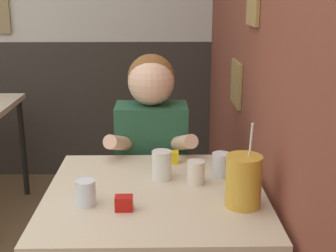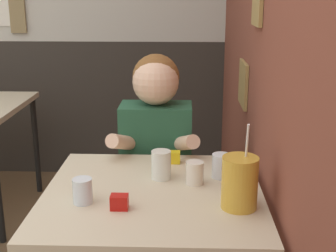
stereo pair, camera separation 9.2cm
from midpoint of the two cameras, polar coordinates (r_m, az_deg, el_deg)
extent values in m
cube|color=brown|center=(2.45, 11.46, 12.72)|extent=(0.06, 4.52, 2.70)
cube|color=olive|center=(2.45, 10.22, 5.06)|extent=(0.02, 0.26, 0.23)
cube|color=#332D28|center=(3.95, -12.91, 2.11)|extent=(5.75, 0.06, 1.10)
cube|color=beige|center=(1.75, -0.31, -8.46)|extent=(0.81, 0.79, 0.04)
cylinder|color=black|center=(2.28, -9.32, -13.32)|extent=(0.04, 0.04, 0.74)
cylinder|color=black|center=(2.26, 9.57, -13.62)|extent=(0.04, 0.04, 0.74)
cylinder|color=black|center=(3.62, -15.08, -2.33)|extent=(0.04, 0.04, 0.74)
cube|color=#235138|center=(2.49, -0.28, -14.19)|extent=(0.31, 0.20, 0.46)
cube|color=#235138|center=(2.28, -0.29, -3.65)|extent=(0.34, 0.20, 0.51)
sphere|color=brown|center=(2.21, -0.28, 5.94)|extent=(0.22, 0.22, 0.22)
sphere|color=beige|center=(2.18, -0.31, 5.39)|extent=(0.22, 0.22, 0.22)
cylinder|color=beige|center=(2.12, -4.12, -2.02)|extent=(0.14, 0.27, 0.15)
cylinder|color=beige|center=(2.11, 3.25, -2.10)|extent=(0.14, 0.27, 0.15)
cylinder|color=gold|center=(1.61, 10.36, -6.83)|extent=(0.12, 0.12, 0.18)
cylinder|color=white|center=(1.56, 11.29, -2.08)|extent=(0.01, 0.04, 0.14)
cylinder|color=silver|center=(1.87, 7.90, -4.84)|extent=(0.07, 0.07, 0.10)
cylinder|color=silver|center=(1.84, 0.60, -4.76)|extent=(0.08, 0.08, 0.11)
cylinder|color=silver|center=(1.80, 4.75, -5.72)|extent=(0.07, 0.07, 0.09)
cylinder|color=silver|center=(1.65, -8.79, -7.84)|extent=(0.07, 0.07, 0.09)
cube|color=#B7140F|center=(1.61, -4.29, -9.25)|extent=(0.06, 0.04, 0.05)
cube|color=yellow|center=(2.01, 1.95, -3.83)|extent=(0.06, 0.04, 0.05)
camera|label=1|loc=(0.05, -88.55, 0.42)|focal=50.00mm
camera|label=2|loc=(0.05, 91.45, -0.42)|focal=50.00mm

